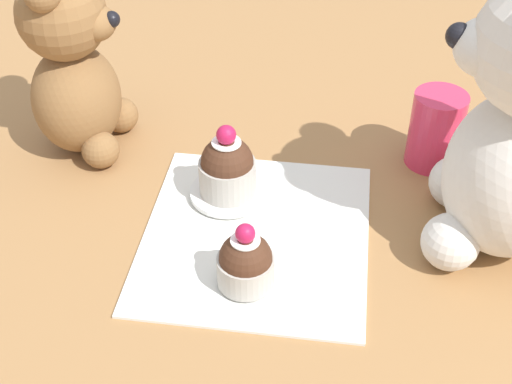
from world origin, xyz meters
TOP-DOWN VIEW (x-y plane):
  - ground_plane at (0.00, 0.00)m, footprint 4.00×4.00m
  - knitted_placemat at (0.00, 0.00)m, footprint 0.24×0.22m
  - teddy_bear_tan at (-0.13, -0.21)m, footprint 0.11×0.11m
  - cupcake_near_cream_bear at (0.07, 0.00)m, footprint 0.05×0.05m
  - saucer_plate at (-0.05, -0.04)m, footprint 0.08×0.08m
  - cupcake_near_tan_bear at (-0.05, -0.04)m, footprint 0.06×0.06m
  - juice_glass at (-0.15, 0.17)m, footprint 0.06×0.06m

SIDE VIEW (x-z plane):
  - ground_plane at x=0.00m, z-range 0.00..0.00m
  - knitted_placemat at x=0.00m, z-range 0.00..0.01m
  - saucer_plate at x=-0.05m, z-range 0.01..0.01m
  - cupcake_near_cream_bear at x=0.07m, z-range 0.00..0.06m
  - cupcake_near_tan_bear at x=-0.05m, z-range 0.00..0.08m
  - juice_glass at x=-0.15m, z-range 0.00..0.08m
  - teddy_bear_tan at x=-0.13m, z-range -0.01..0.21m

